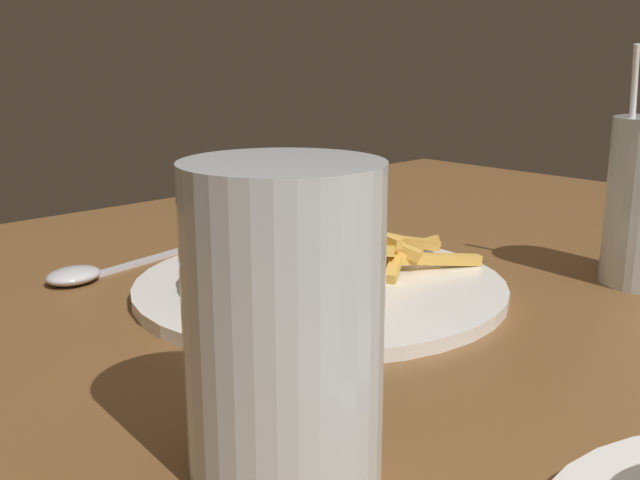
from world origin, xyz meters
name	(u,v)px	position (x,y,z in m)	size (l,w,h in m)	color
meal_plate_near	(302,267)	(0.07, -0.28, 0.77)	(0.30, 0.30, 0.10)	white
beer_glass	(284,327)	(0.25, -0.10, 0.82)	(0.09, 0.09, 0.15)	silver
spoon	(82,274)	(0.18, -0.44, 0.75)	(0.15, 0.05, 0.01)	silver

